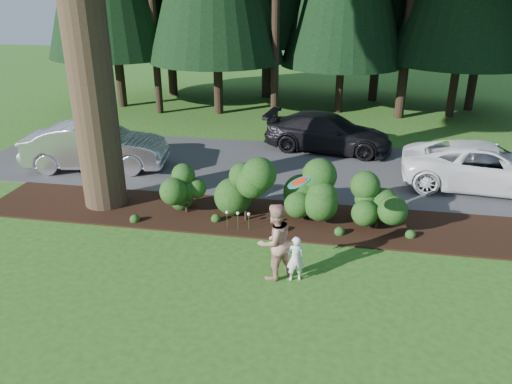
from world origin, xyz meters
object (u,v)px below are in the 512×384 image
child (295,259)px  adult (275,242)px  car_silver_wagon (96,146)px  car_white_suv (486,167)px  frisbee (299,182)px  car_dark_suv (328,132)px

child → adult: (-0.48, 0.05, 0.36)m
car_silver_wagon → adult: (7.30, -5.94, 0.06)m
car_white_suv → frisbee: 8.40m
car_white_suv → adult: bearing=142.1°
car_silver_wagon → adult: adult is taller
car_dark_suv → frisbee: frisbee is taller
car_silver_wagon → car_dark_suv: 8.80m
car_dark_suv → child: (-0.28, -9.54, -0.20)m
car_silver_wagon → child: size_ratio=4.52×
car_white_suv → frisbee: (-5.46, -6.19, 1.53)m
car_silver_wagon → car_white_suv: car_silver_wagon is taller
car_silver_wagon → adult: 9.41m
child → frisbee: frisbee is taller
frisbee → car_dark_suv: bearing=88.3°
car_silver_wagon → adult: bearing=-138.1°
car_dark_suv → adult: (-0.76, -9.49, 0.15)m
adult → car_white_suv: bearing=-177.0°
car_white_suv → frisbee: size_ratio=9.79×
car_white_suv → car_silver_wagon: bearing=97.0°
child → frisbee: size_ratio=2.05×
car_white_suv → frisbee: frisbee is taller
car_dark_suv → adult: size_ratio=2.75×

